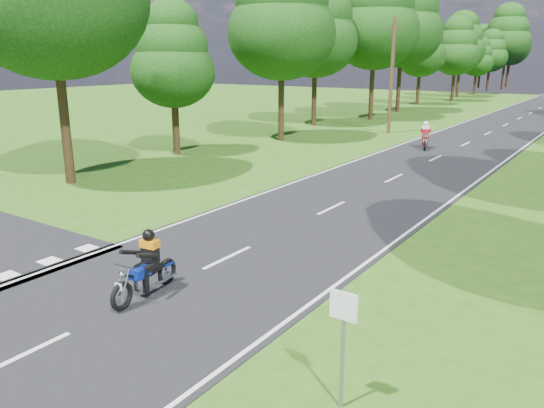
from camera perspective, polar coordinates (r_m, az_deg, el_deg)
The scene contains 7 objects.
ground at distance 13.24m, azimuth -10.31°, elevation -8.35°, with size 160.00×160.00×0.00m, color #295112.
main_road at distance 59.40m, azimuth 26.07°, elevation 8.80°, with size 7.00×140.00×0.02m, color black.
road_markings at distance 57.57m, azimuth 25.65°, elevation 8.70°, with size 7.40×140.00×0.01m.
telegraph_pole at distance 39.37m, azimuth 12.75°, elevation 13.30°, with size 1.20×0.26×8.00m.
road_sign at distance 8.24m, azimuth 7.66°, elevation -13.31°, with size 0.45×0.07×2.00m.
rider_near_blue at distance 12.35m, azimuth -13.59°, elevation -6.32°, with size 0.62×1.86×1.55m, color navy, non-canonical shape.
rider_far_red at distance 33.22m, azimuth 16.16°, elevation 7.12°, with size 0.65×1.94×1.62m, color maroon, non-canonical shape.
Camera 1 is at (8.64, -8.53, 5.28)m, focal length 35.00 mm.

